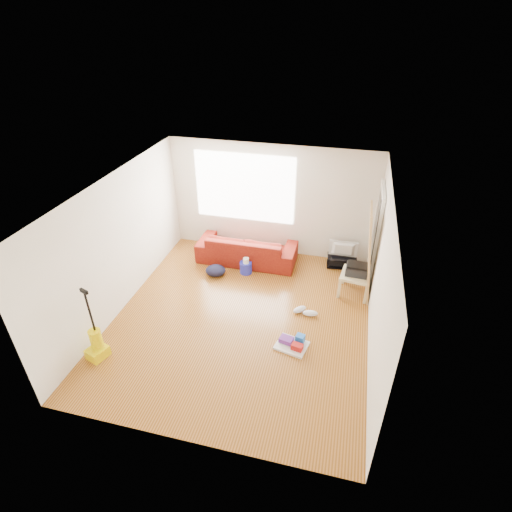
% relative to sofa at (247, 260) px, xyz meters
% --- Properties ---
extents(room, '(4.51, 5.01, 2.51)m').
position_rel_sofa_xyz_m(room, '(0.48, -1.80, 1.25)').
color(room, '#68370A').
rests_on(room, ground).
extents(sofa, '(2.16, 0.84, 0.63)m').
position_rel_sofa_xyz_m(sofa, '(0.00, 0.00, 0.00)').
color(sofa, '#5B0C0A').
rests_on(sofa, ground).
extents(tv_stand, '(0.65, 0.41, 0.23)m').
position_rel_sofa_xyz_m(tv_stand, '(2.06, 0.27, 0.12)').
color(tv_stand, black).
rests_on(tv_stand, ground).
extents(tv, '(0.61, 0.08, 0.35)m').
position_rel_sofa_xyz_m(tv, '(2.06, 0.27, 0.41)').
color(tv, black).
rests_on(tv, tv_stand).
extents(side_table, '(0.62, 0.62, 0.46)m').
position_rel_sofa_xyz_m(side_table, '(2.36, -0.65, 0.38)').
color(side_table, tan).
rests_on(side_table, ground).
extents(printer, '(0.43, 0.33, 0.22)m').
position_rel_sofa_xyz_m(printer, '(2.36, -0.65, 0.56)').
color(printer, black).
rests_on(printer, side_table).
extents(bucket, '(0.32, 0.32, 0.26)m').
position_rel_sofa_xyz_m(bucket, '(0.10, -0.48, 0.00)').
color(bucket, '#222ABE').
rests_on(bucket, ground).
extents(toilet_paper, '(0.12, 0.12, 0.11)m').
position_rel_sofa_xyz_m(toilet_paper, '(0.12, -0.50, 0.19)').
color(toilet_paper, white).
rests_on(toilet_paper, bucket).
extents(cleaning_tray, '(0.58, 0.51, 0.18)m').
position_rel_sofa_xyz_m(cleaning_tray, '(1.44, -2.40, 0.06)').
color(cleaning_tray, silver).
rests_on(cleaning_tray, ground).
extents(backpack, '(0.50, 0.44, 0.23)m').
position_rel_sofa_xyz_m(backpack, '(-0.49, -0.73, 0.00)').
color(backpack, black).
rests_on(backpack, ground).
extents(sneakers, '(0.49, 0.28, 0.11)m').
position_rel_sofa_xyz_m(sneakers, '(1.52, -1.53, 0.06)').
color(sneakers, silver).
rests_on(sneakers, ground).
extents(vacuum, '(0.36, 0.38, 1.29)m').
position_rel_sofa_xyz_m(vacuum, '(-1.59, -3.37, 0.24)').
color(vacuum, '#DEC600').
rests_on(vacuum, ground).
extents(door_panel, '(0.23, 0.74, 1.84)m').
position_rel_sofa_xyz_m(door_panel, '(2.54, -0.63, 0.00)').
color(door_panel, tan).
rests_on(door_panel, ground).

